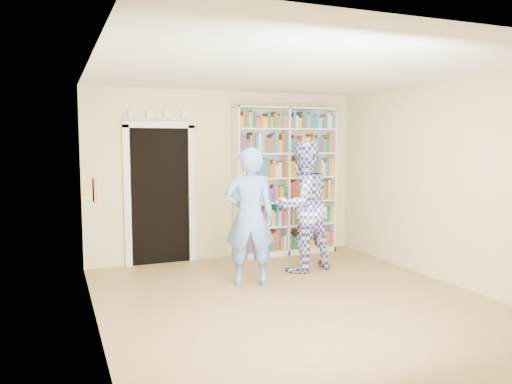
# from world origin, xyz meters

# --- Properties ---
(floor) EXTENTS (5.00, 5.00, 0.00)m
(floor) POSITION_xyz_m (0.00, 0.00, 0.00)
(floor) COLOR #956D48
(floor) RESTS_ON ground
(ceiling) EXTENTS (5.00, 5.00, 0.00)m
(ceiling) POSITION_xyz_m (0.00, 0.00, 2.70)
(ceiling) COLOR white
(ceiling) RESTS_ON wall_back
(wall_back) EXTENTS (4.50, 0.00, 4.50)m
(wall_back) POSITION_xyz_m (0.00, 2.50, 1.35)
(wall_back) COLOR beige
(wall_back) RESTS_ON floor
(wall_left) EXTENTS (0.00, 5.00, 5.00)m
(wall_left) POSITION_xyz_m (-2.25, 0.00, 1.35)
(wall_left) COLOR beige
(wall_left) RESTS_ON floor
(wall_right) EXTENTS (0.00, 5.00, 5.00)m
(wall_right) POSITION_xyz_m (2.25, 0.00, 1.35)
(wall_right) COLOR beige
(wall_right) RESTS_ON floor
(bookshelf) EXTENTS (1.79, 0.33, 2.46)m
(bookshelf) POSITION_xyz_m (0.97, 2.34, 1.24)
(bookshelf) COLOR white
(bookshelf) RESTS_ON floor
(doorway) EXTENTS (1.10, 0.08, 2.43)m
(doorway) POSITION_xyz_m (-1.10, 2.48, 1.18)
(doorway) COLOR black
(doorway) RESTS_ON floor
(wall_art) EXTENTS (0.03, 0.25, 0.25)m
(wall_art) POSITION_xyz_m (-2.23, 0.20, 1.40)
(wall_art) COLOR brown
(wall_art) RESTS_ON wall_left
(man_blue) EXTENTS (0.77, 0.62, 1.82)m
(man_blue) POSITION_xyz_m (-0.25, 0.86, 0.91)
(man_blue) COLOR #6090D7
(man_blue) RESTS_ON floor
(man_plaid) EXTENTS (1.06, 0.90, 1.91)m
(man_plaid) POSITION_xyz_m (0.73, 1.27, 0.96)
(man_plaid) COLOR #303392
(man_plaid) RESTS_ON floor
(paper_sheet) EXTENTS (0.16, 0.10, 0.26)m
(paper_sheet) POSITION_xyz_m (0.82, 1.10, 0.89)
(paper_sheet) COLOR white
(paper_sheet) RESTS_ON man_plaid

